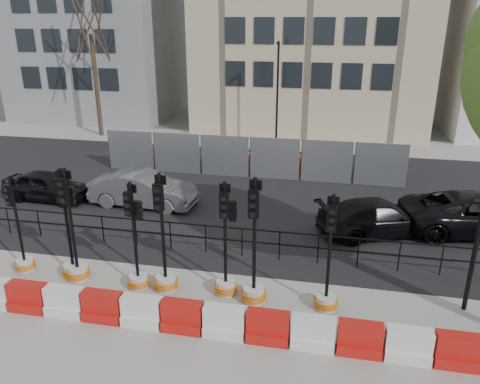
% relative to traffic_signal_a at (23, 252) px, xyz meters
% --- Properties ---
extents(ground, '(120.00, 120.00, 0.00)m').
position_rel_traffic_signal_a_xyz_m(ground, '(5.07, 1.00, -0.63)').
color(ground, '#51514C').
rests_on(ground, ground).
extents(sidewalk_near, '(40.00, 6.00, 0.02)m').
position_rel_traffic_signal_a_xyz_m(sidewalk_near, '(5.07, -2.00, -0.62)').
color(sidewalk_near, gray).
rests_on(sidewalk_near, ground).
extents(road, '(40.00, 14.00, 0.03)m').
position_rel_traffic_signal_a_xyz_m(road, '(5.07, 8.00, -0.61)').
color(road, black).
rests_on(road, ground).
extents(sidewalk_far, '(40.00, 4.00, 0.02)m').
position_rel_traffic_signal_a_xyz_m(sidewalk_far, '(5.07, 17.00, -0.62)').
color(sidewalk_far, gray).
rests_on(sidewalk_far, ground).
extents(building_grey, '(11.00, 9.06, 14.00)m').
position_rel_traffic_signal_a_xyz_m(building_grey, '(-8.93, 22.98, 6.37)').
color(building_grey, gray).
rests_on(building_grey, ground).
extents(kerb_railing, '(18.00, 0.04, 1.00)m').
position_rel_traffic_signal_a_xyz_m(kerb_railing, '(5.07, 2.20, 0.06)').
color(kerb_railing, black).
rests_on(kerb_railing, ground).
extents(heras_fencing, '(14.33, 1.72, 2.00)m').
position_rel_traffic_signal_a_xyz_m(heras_fencing, '(5.64, 10.86, 0.03)').
color(heras_fencing, '#919399').
rests_on(heras_fencing, ground).
extents(lamp_post_far, '(0.12, 0.56, 6.00)m').
position_rel_traffic_signal_a_xyz_m(lamp_post_far, '(5.57, 15.98, 2.60)').
color(lamp_post_far, black).
rests_on(lamp_post_far, ground).
extents(tree_bare_far, '(2.00, 2.00, 9.00)m').
position_rel_traffic_signal_a_xyz_m(tree_bare_far, '(-5.93, 16.50, 6.03)').
color(tree_bare_far, '#473828').
rests_on(tree_bare_far, ground).
extents(barrier_row, '(16.75, 0.50, 0.80)m').
position_rel_traffic_signal_a_xyz_m(barrier_row, '(5.07, -1.80, -0.26)').
color(barrier_row, red).
rests_on(barrier_row, ground).
extents(traffic_signal_a, '(0.60, 0.60, 3.03)m').
position_rel_traffic_signal_a_xyz_m(traffic_signal_a, '(0.00, 0.00, 0.00)').
color(traffic_signal_a, silver).
rests_on(traffic_signal_a, ground).
extents(traffic_signal_b, '(0.66, 0.66, 3.37)m').
position_rel_traffic_signal_a_xyz_m(traffic_signal_b, '(1.64, -0.02, 0.18)').
color(traffic_signal_b, silver).
rests_on(traffic_signal_b, ground).
extents(traffic_signal_c, '(0.68, 0.68, 3.43)m').
position_rel_traffic_signal_a_xyz_m(traffic_signal_c, '(1.84, -0.15, 0.08)').
color(traffic_signal_c, silver).
rests_on(traffic_signal_c, ground).
extents(traffic_signal_d, '(0.63, 0.63, 3.19)m').
position_rel_traffic_signal_a_xyz_m(traffic_signal_d, '(3.76, -0.22, 0.13)').
color(traffic_signal_d, silver).
rests_on(traffic_signal_d, ground).
extents(traffic_signal_e, '(0.68, 0.68, 3.47)m').
position_rel_traffic_signal_a_xyz_m(traffic_signal_e, '(4.55, -0.16, 0.09)').
color(traffic_signal_e, silver).
rests_on(traffic_signal_e, ground).
extents(traffic_signal_f, '(0.65, 0.65, 3.31)m').
position_rel_traffic_signal_a_xyz_m(traffic_signal_f, '(6.27, -0.03, 0.16)').
color(traffic_signal_f, silver).
rests_on(traffic_signal_f, ground).
extents(traffic_signal_g, '(0.70, 0.70, 3.55)m').
position_rel_traffic_signal_a_xyz_m(traffic_signal_g, '(7.08, -0.25, 0.11)').
color(traffic_signal_g, silver).
rests_on(traffic_signal_g, ground).
extents(traffic_signal_h, '(0.64, 0.64, 3.24)m').
position_rel_traffic_signal_a_xyz_m(traffic_signal_h, '(9.00, -0.20, 0.04)').
color(traffic_signal_h, silver).
rests_on(traffic_signal_h, ground).
extents(car_a, '(1.90, 3.86, 1.26)m').
position_rel_traffic_signal_a_xyz_m(car_a, '(-2.68, 5.45, 0.00)').
color(car_a, black).
rests_on(car_a, ground).
extents(car_b, '(1.85, 4.43, 1.42)m').
position_rel_traffic_signal_a_xyz_m(car_b, '(1.51, 5.64, 0.08)').
color(car_b, '#55555B').
rests_on(car_b, ground).
extents(car_c, '(4.88, 5.65, 1.27)m').
position_rel_traffic_signal_a_xyz_m(car_c, '(10.67, 4.79, 0.01)').
color(car_c, black).
rests_on(car_c, ground).
extents(car_d, '(4.10, 5.96, 1.44)m').
position_rel_traffic_signal_a_xyz_m(car_d, '(14.06, 5.62, 0.09)').
color(car_d, black).
rests_on(car_d, ground).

